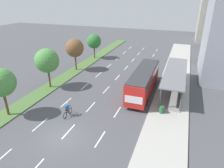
% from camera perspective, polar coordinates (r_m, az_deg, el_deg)
% --- Properties ---
extents(ground_plane, '(140.00, 140.00, 0.00)m').
position_cam_1_polar(ground_plane, '(20.96, -13.65, -14.47)').
color(ground_plane, '#4C4C51').
extents(median_strip, '(2.60, 52.00, 0.12)m').
position_cam_1_polar(median_strip, '(40.06, -8.32, 5.11)').
color(median_strip, '#4C7038').
rests_on(median_strip, ground).
extents(sidewalk_right, '(4.50, 52.00, 0.15)m').
position_cam_1_polar(sidewalk_right, '(35.67, 17.51, 1.87)').
color(sidewalk_right, '#ADAAA3').
rests_on(sidewalk_right, ground).
extents(lane_divider_left, '(0.14, 44.52, 0.01)m').
position_cam_1_polar(lane_divider_left, '(35.34, -3.84, 2.63)').
color(lane_divider_left, white).
rests_on(lane_divider_left, ground).
extents(lane_divider_center, '(0.14, 44.52, 0.01)m').
position_cam_1_polar(lane_divider_center, '(34.16, 1.55, 1.91)').
color(lane_divider_center, white).
rests_on(lane_divider_center, ground).
extents(lane_divider_right, '(0.14, 44.52, 0.01)m').
position_cam_1_polar(lane_divider_right, '(33.31, 7.27, 1.13)').
color(lane_divider_right, white).
rests_on(lane_divider_right, ground).
extents(bus_shelter, '(2.90, 13.11, 2.86)m').
position_cam_1_polar(bus_shelter, '(30.09, 17.78, 1.43)').
color(bus_shelter, gray).
rests_on(bus_shelter, sidewalk_right).
extents(bus, '(2.54, 11.29, 3.37)m').
position_cam_1_polar(bus, '(28.34, 8.95, 1.38)').
color(bus, red).
rests_on(bus, ground).
extents(cyclist, '(0.46, 1.82, 1.71)m').
position_cam_1_polar(cyclist, '(23.71, -12.52, -7.11)').
color(cyclist, black).
rests_on(cyclist, ground).
extents(median_tree_nearest, '(3.15, 3.15, 5.58)m').
position_cam_1_polar(median_tree_nearest, '(24.81, -28.84, 0.32)').
color(median_tree_nearest, brown).
rests_on(median_tree_nearest, median_strip).
extents(median_tree_second, '(3.46, 3.46, 5.82)m').
position_cam_1_polar(median_tree_second, '(30.33, -17.89, 6.27)').
color(median_tree_second, brown).
rests_on(median_tree_second, median_strip).
extents(median_tree_third, '(3.25, 3.25, 5.66)m').
position_cam_1_polar(median_tree_third, '(36.88, -10.50, 9.94)').
color(median_tree_third, brown).
rests_on(median_tree_third, median_strip).
extents(median_tree_fourth, '(3.05, 3.05, 5.15)m').
position_cam_1_polar(median_tree_fourth, '(43.97, -5.11, 11.91)').
color(median_tree_fourth, brown).
rests_on(median_tree_fourth, median_strip).
extents(trash_bin, '(0.52, 0.52, 0.85)m').
position_cam_1_polar(trash_bin, '(24.29, 13.81, -7.04)').
color(trash_bin, '#286B38').
rests_on(trash_bin, sidewalk_right).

